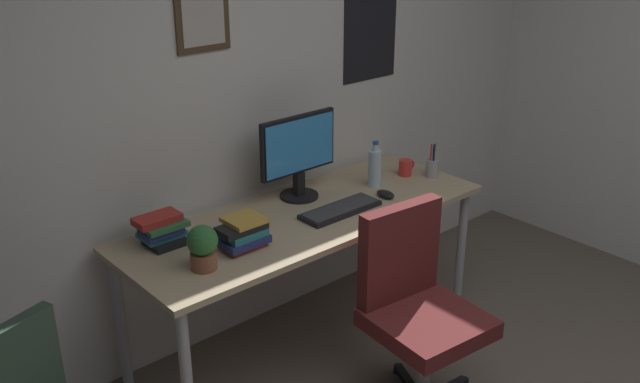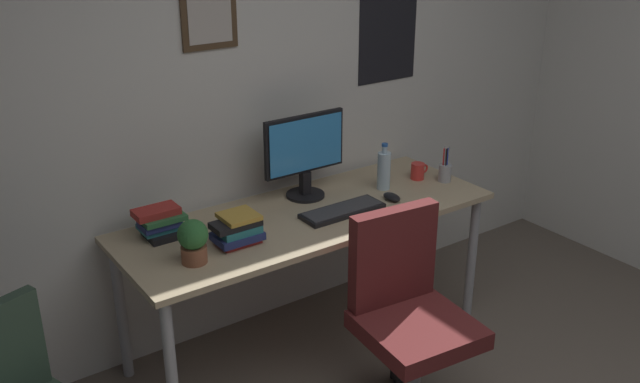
{
  "view_description": "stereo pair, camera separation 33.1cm",
  "coord_description": "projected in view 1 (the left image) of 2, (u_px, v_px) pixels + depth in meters",
  "views": [
    {
      "loc": [
        -2.07,
        -0.67,
        2.18
      ],
      "look_at": [
        -0.05,
        1.62,
        0.9
      ],
      "focal_mm": 39.54,
      "sensor_mm": 36.0,
      "label": 1
    },
    {
      "loc": [
        -1.81,
        -0.88,
        2.18
      ],
      "look_at": [
        -0.05,
        1.62,
        0.9
      ],
      "focal_mm": 39.54,
      "sensor_mm": 36.0,
      "label": 2
    }
  ],
  "objects": [
    {
      "name": "book_stack_right",
      "position": [
        161.0,
        229.0,
        3.12
      ],
      "size": [
        0.22,
        0.18,
        0.14
      ],
      "color": "black",
      "rests_on": "desk"
    },
    {
      "name": "computer_mouse",
      "position": [
        386.0,
        194.0,
        3.62
      ],
      "size": [
        0.06,
        0.11,
        0.04
      ],
      "color": "black",
      "rests_on": "desk"
    },
    {
      "name": "keyboard",
      "position": [
        340.0,
        210.0,
        3.46
      ],
      "size": [
        0.43,
        0.15,
        0.03
      ],
      "color": "black",
      "rests_on": "desk"
    },
    {
      "name": "potted_plant",
      "position": [
        203.0,
        246.0,
        2.89
      ],
      "size": [
        0.13,
        0.13,
        0.2
      ],
      "color": "brown",
      "rests_on": "desk"
    },
    {
      "name": "wall_back",
      "position": [
        259.0,
        86.0,
        3.56
      ],
      "size": [
        4.4,
        0.1,
        2.6
      ],
      "color": "silver",
      "rests_on": "ground_plane"
    },
    {
      "name": "pen_cup",
      "position": [
        432.0,
        167.0,
        3.88
      ],
      "size": [
        0.07,
        0.07,
        0.2
      ],
      "color": "#9EA0A5",
      "rests_on": "desk"
    },
    {
      "name": "office_chair",
      "position": [
        416.0,
        302.0,
        3.11
      ],
      "size": [
        0.56,
        0.57,
        0.95
      ],
      "color": "#591E1E",
      "rests_on": "ground_plane"
    },
    {
      "name": "water_bottle",
      "position": [
        375.0,
        168.0,
        3.73
      ],
      "size": [
        0.07,
        0.07,
        0.25
      ],
      "color": "silver",
      "rests_on": "desk"
    },
    {
      "name": "monitor",
      "position": [
        298.0,
        153.0,
        3.55
      ],
      "size": [
        0.46,
        0.2,
        0.43
      ],
      "color": "black",
      "rests_on": "desk"
    },
    {
      "name": "book_stack_left",
      "position": [
        243.0,
        234.0,
        3.08
      ],
      "size": [
        0.22,
        0.16,
        0.14
      ],
      "color": "#B22D28",
      "rests_on": "desk"
    },
    {
      "name": "coffee_mug_near",
      "position": [
        406.0,
        167.0,
        3.91
      ],
      "size": [
        0.11,
        0.07,
        0.09
      ],
      "color": "red",
      "rests_on": "desk"
    },
    {
      "name": "desk",
      "position": [
        307.0,
        227.0,
        3.47
      ],
      "size": [
        1.89,
        0.69,
        0.75
      ],
      "color": "tan",
      "rests_on": "ground_plane"
    }
  ]
}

